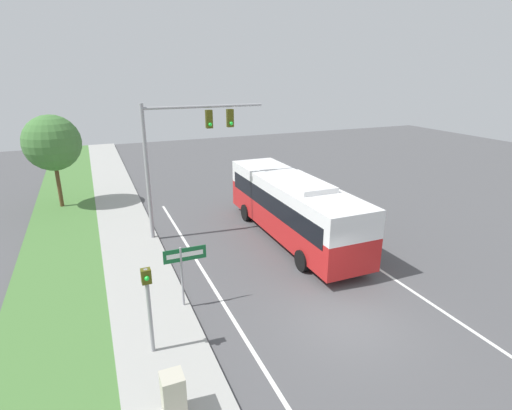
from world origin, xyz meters
name	(u,v)px	position (x,y,z in m)	size (l,w,h in m)	color
ground_plane	(346,322)	(0.00, 0.00, 0.00)	(80.00, 80.00, 0.00)	#4C4C4F
sidewalk	(168,369)	(-6.20, 0.00, 0.06)	(2.80, 80.00, 0.12)	#9E9E99
grass_verge	(46,403)	(-9.40, 0.00, 0.05)	(3.60, 80.00, 0.10)	#477538
lane_divider_near	(251,348)	(-3.60, 0.00, 0.00)	(0.14, 30.00, 0.01)	silver
lane_divider_far	(425,300)	(3.60, 0.00, 0.00)	(0.14, 30.00, 0.01)	silver
bus	(292,204)	(1.63, 7.24, 1.86)	(2.72, 10.79, 3.35)	red
signal_gantry	(182,143)	(-3.25, 9.90, 4.88)	(6.18, 0.41, 6.86)	#939399
pedestrian_signal	(148,297)	(-6.47, 0.91, 2.00)	(0.28, 0.34, 2.92)	#939399
street_sign	(184,264)	(-4.92, 3.06, 1.78)	(1.54, 0.08, 2.43)	#939399
utility_cabinet	(173,395)	(-6.36, -1.69, 0.70)	(0.56, 0.58, 1.16)	#B7B29E
roadside_tree	(52,143)	(-9.56, 17.26, 4.13)	(3.38, 3.38, 5.73)	brown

